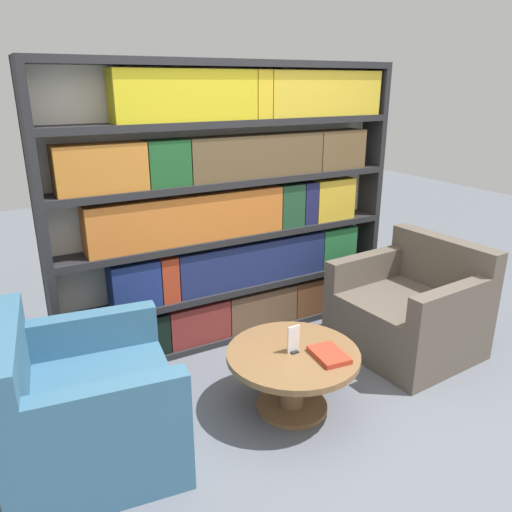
# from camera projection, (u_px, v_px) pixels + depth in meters

# --- Properties ---
(ground_plane) EXTENTS (14.00, 14.00, 0.00)m
(ground_plane) POSITION_uv_depth(u_px,v_px,m) (336.00, 425.00, 3.08)
(ground_plane) COLOR slate
(bookshelf) EXTENTS (2.80, 0.30, 2.16)m
(bookshelf) POSITION_uv_depth(u_px,v_px,m) (235.00, 209.00, 3.88)
(bookshelf) COLOR silver
(bookshelf) RESTS_ON ground_plane
(armchair_left) EXTENTS (1.00, 1.05, 0.86)m
(armchair_left) POSITION_uv_depth(u_px,v_px,m) (86.00, 409.00, 2.74)
(armchair_left) COLOR #386684
(armchair_left) RESTS_ON ground_plane
(armchair_right) EXTENTS (0.94, 0.99, 0.86)m
(armchair_right) POSITION_uv_depth(u_px,v_px,m) (409.00, 313.00, 3.89)
(armchair_right) COLOR brown
(armchair_right) RESTS_ON ground_plane
(coffee_table) EXTENTS (0.84, 0.84, 0.41)m
(coffee_table) POSITION_uv_depth(u_px,v_px,m) (293.00, 368.00, 3.15)
(coffee_table) COLOR brown
(coffee_table) RESTS_ON ground_plane
(table_sign) EXTENTS (0.08, 0.06, 0.18)m
(table_sign) POSITION_uv_depth(u_px,v_px,m) (293.00, 341.00, 3.08)
(table_sign) COLOR black
(table_sign) RESTS_ON coffee_table
(stray_book) EXTENTS (0.21, 0.27, 0.03)m
(stray_book) POSITION_uv_depth(u_px,v_px,m) (329.00, 355.00, 3.05)
(stray_book) COLOR #B73823
(stray_book) RESTS_ON coffee_table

